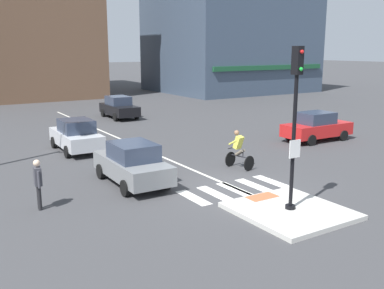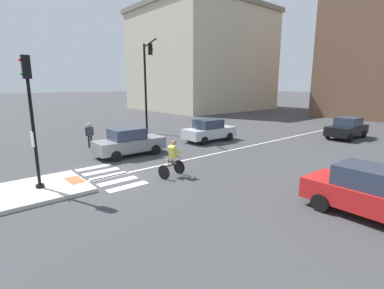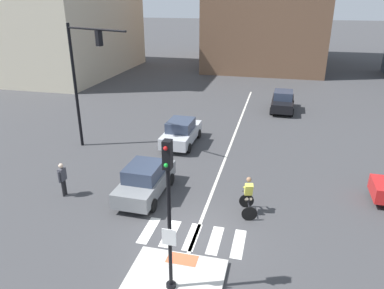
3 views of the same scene
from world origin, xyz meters
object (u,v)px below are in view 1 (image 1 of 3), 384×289
Objects in this scene: signal_pole at (295,114)px; car_silver_westbound_far at (76,135)px; car_red_cross_right at (317,127)px; car_black_eastbound_distant at (119,107)px; pedestrian_at_curb_left at (38,180)px; car_grey_westbound_near at (132,163)px; cyclist at (239,149)px.

signal_pole reaches higher than car_silver_westbound_far.
signal_pole is 1.23× the size of car_red_cross_right.
signal_pole is at bearing -76.16° from car_silver_westbound_far.
car_black_eastbound_distant is 2.47× the size of pedestrian_at_curb_left.
car_red_cross_right is at bearing 9.10° from car_grey_westbound_near.
car_silver_westbound_far is at bearing 159.19° from car_red_cross_right.
signal_pole is 1.23× the size of car_silver_westbound_far.
pedestrian_at_curb_left is (-6.67, 4.59, -2.21)m from signal_pole.
car_grey_westbound_near is (0.08, -6.66, 0.00)m from car_silver_westbound_far.
signal_pole is 8.39m from pedestrian_at_curb_left.
car_silver_westbound_far is (-12.36, 4.70, 0.00)m from car_red_cross_right.
signal_pole is 6.69m from car_grey_westbound_near.
pedestrian_at_curb_left reaches higher than car_black_eastbound_distant.
cyclist reaches higher than car_silver_westbound_far.
signal_pole is 21.62m from car_black_eastbound_distant.
car_silver_westbound_far is 1.00× the size of car_black_eastbound_distant.
signal_pole is at bearing -34.55° from pedestrian_at_curb_left.
cyclist reaches higher than car_grey_westbound_near.
car_red_cross_right is 2.47× the size of pedestrian_at_curb_left.
pedestrian_at_curb_left is (-8.60, -0.55, 0.11)m from cyclist.
car_silver_westbound_far is at bearing 90.67° from car_grey_westbound_near.
signal_pole is at bearing -110.56° from cyclist.
cyclist is at bearing -55.02° from car_silver_westbound_far.
pedestrian_at_curb_left is at bearing -176.33° from cyclist.
car_grey_westbound_near is at bearing -89.33° from car_silver_westbound_far.
signal_pole reaches higher than car_black_eastbound_distant.
car_red_cross_right and car_silver_westbound_far have the same top height.
cyclist is at bearing -94.39° from car_black_eastbound_distant.
signal_pole is at bearing -98.47° from car_black_eastbound_distant.
cyclist is at bearing 3.67° from pedestrian_at_curb_left.
car_black_eastbound_distant is at bearing 85.61° from cyclist.
car_grey_westbound_near is at bearing 175.45° from cyclist.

